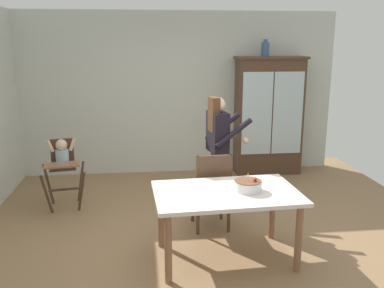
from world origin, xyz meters
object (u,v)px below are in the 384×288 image
dining_chair_far_side (212,186)px  birthday_cake (248,186)px  adult_person (218,140)px  high_chair_with_toddler (63,161)px  ceramic_vase (265,49)px  china_cabinet (268,116)px  dining_table (226,200)px

dining_chair_far_side → birthday_cake: bearing=107.6°
adult_person → high_chair_with_toddler: bearing=69.9°
ceramic_vase → adult_person: bearing=-123.3°
china_cabinet → dining_chair_far_side: china_cabinet is taller
china_cabinet → dining_chair_far_side: (-1.31, -2.17, -0.44)m
china_cabinet → dining_chair_far_side: size_ratio=2.06×
ceramic_vase → china_cabinet: bearing=-2.1°
ceramic_vase → dining_chair_far_side: bearing=-119.1°
china_cabinet → birthday_cake: bearing=-110.4°
china_cabinet → dining_chair_far_side: bearing=-121.2°
china_cabinet → birthday_cake: (-1.06, -2.85, -0.20)m
birthday_cake → dining_chair_far_side: bearing=110.3°
ceramic_vase → high_chair_with_toddler: 3.62m
ceramic_vase → birthday_cake: (-0.96, -2.86, -1.30)m
adult_person → china_cabinet: bearing=-45.9°
high_chair_with_toddler → birthday_cake: (2.13, -1.64, 0.14)m
china_cabinet → high_chair_with_toddler: 3.43m
high_chair_with_toddler → adult_person: adult_person is taller
birthday_cake → high_chair_with_toddler: bearing=142.5°
high_chair_with_toddler → dining_chair_far_side: 2.11m
dining_chair_far_side → dining_table: bearing=90.1°
high_chair_with_toddler → birthday_cake: bearing=-46.4°
high_chair_with_toddler → dining_chair_far_side: size_ratio=0.99×
ceramic_vase → dining_table: 3.41m
china_cabinet → ceramic_vase: ceramic_vase is taller
adult_person → birthday_cake: bearing=173.7°
adult_person → birthday_cake: adult_person is taller
china_cabinet → adult_person: size_ratio=1.29×
dining_table → dining_chair_far_side: bearing=92.8°
dining_chair_far_side → high_chair_with_toddler: bearing=-29.7°
china_cabinet → dining_chair_far_side: 2.58m
ceramic_vase → adult_person: (-1.04, -1.59, -1.12)m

